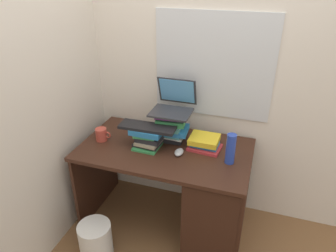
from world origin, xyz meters
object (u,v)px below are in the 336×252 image
desk (203,193)px  water_bottle (231,149)px  laptop (174,103)px  computer_mouse (179,152)px  book_stack_side (205,142)px  wastebasket (96,241)px  book_stack_tall (171,127)px  mug (101,134)px  book_stack_keyboard_riser (148,138)px  keyboard (147,127)px

desk → water_bottle: (0.17, -0.01, 0.44)m
laptop → computer_mouse: bearing=-63.4°
book_stack_side → wastebasket: book_stack_side is taller
book_stack_tall → book_stack_side: 0.28m
book_stack_side → mug: 0.80m
book_stack_side → computer_mouse: (-0.15, -0.15, -0.03)m
laptop → water_bottle: 0.56m
book_stack_keyboard_riser → mug: (-0.38, -0.02, -0.03)m
book_stack_side → laptop: (-0.27, 0.09, 0.25)m
book_stack_tall → book_stack_keyboard_riser: size_ratio=1.09×
desk → water_bottle: water_bottle is taller
desk → laptop: laptop is taller
desk → water_bottle: bearing=-4.5°
book_stack_tall → mug: bearing=-161.5°
book_stack_tall → computer_mouse: (0.12, -0.18, -0.10)m
mug → desk: bearing=1.2°
computer_mouse → mug: 0.64m
book_stack_keyboard_riser → computer_mouse: book_stack_keyboard_riser is taller
book_stack_side → water_bottle: size_ratio=1.13×
computer_mouse → water_bottle: bearing=1.5°
laptop → book_stack_tall: bearing=-90.2°
book_stack_tall → wastebasket: size_ratio=0.91×
book_stack_side → water_bottle: bearing=-33.8°
book_stack_side → keyboard: size_ratio=0.60×
book_stack_side → water_bottle: water_bottle is taller
book_stack_side → wastebasket: 1.09m
book_stack_tall → laptop: laptop is taller
desk → wastebasket: desk is taller
computer_mouse → book_stack_keyboard_riser: bearing=173.9°
computer_mouse → wastebasket: size_ratio=0.36×
water_bottle → desk: bearing=175.5°
mug → keyboard: bearing=3.4°
book_stack_keyboard_riser → water_bottle: 0.62m
keyboard → mug: keyboard is taller
laptop → keyboard: laptop is taller
book_stack_keyboard_riser → mug: bearing=-176.9°
desk → mug: (-0.83, -0.02, 0.38)m
desk → wastebasket: 0.88m
wastebasket → computer_mouse: bearing=42.4°
book_stack_side → wastebasket: (-0.65, -0.60, -0.63)m
book_stack_tall → wastebasket: bearing=-120.8°
mug → wastebasket: (0.14, -0.46, -0.63)m
book_stack_keyboard_riser → book_stack_side: size_ratio=0.96×
laptop → wastebasket: bearing=-118.7°
book_stack_keyboard_riser → wastebasket: bearing=-116.8°
laptop → wastebasket: laptop is taller
keyboard → computer_mouse: size_ratio=4.04×
book_stack_tall → keyboard: size_ratio=0.63×
wastebasket → desk: bearing=34.6°
book_stack_tall → book_stack_side: book_stack_tall is taller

